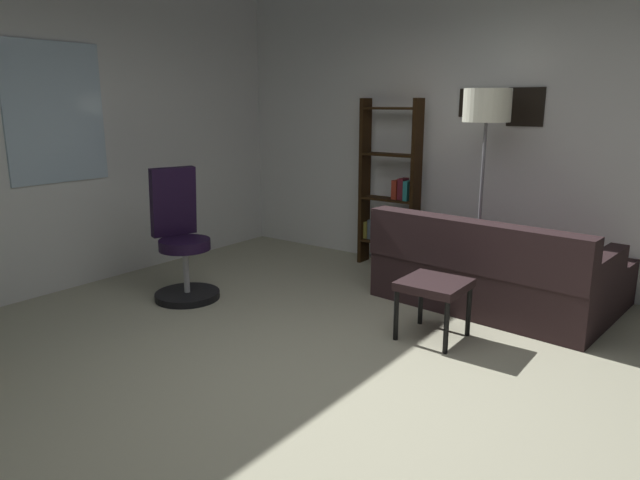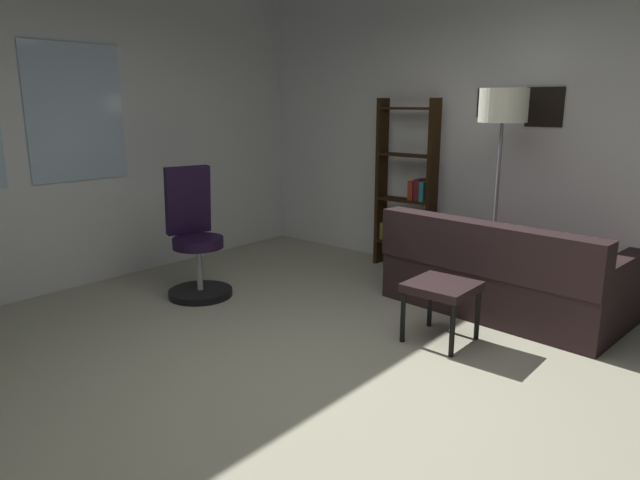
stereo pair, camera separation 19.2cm
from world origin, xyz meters
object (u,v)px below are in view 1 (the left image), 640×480
couch (508,274)px  office_chair (182,248)px  bookshelf (390,196)px  floor_lamp (486,118)px  footstool (434,289)px

couch → office_chair: bearing=122.1°
couch → bookshelf: size_ratio=1.14×
office_chair → bookshelf: bearing=-26.0°
bookshelf → couch: bearing=-108.3°
floor_lamp → couch: bearing=-122.0°
bookshelf → floor_lamp: floor_lamp is taller
footstool → floor_lamp: bearing=7.5°
footstool → floor_lamp: (1.23, 0.16, 1.18)m
couch → floor_lamp: (0.23, 0.36, 1.28)m
office_chair → floor_lamp: floor_lamp is taller
footstool → office_chair: office_chair is taller
floor_lamp → bookshelf: bearing=77.1°
couch → floor_lamp: 1.35m
bookshelf → floor_lamp: (-0.24, -1.05, 0.81)m
footstool → bookshelf: (1.47, 1.21, 0.37)m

